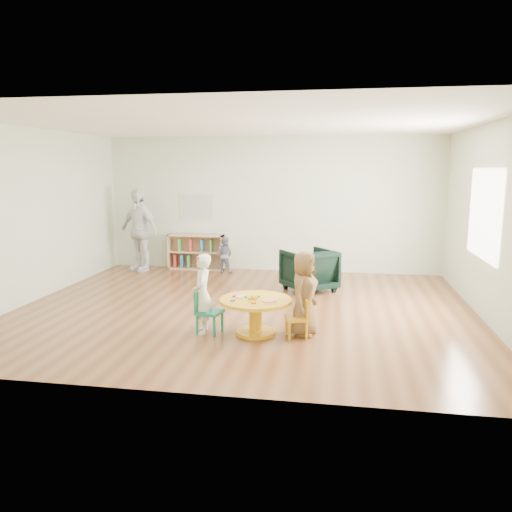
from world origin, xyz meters
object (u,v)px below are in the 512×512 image
at_px(bookshelf, 196,252).
at_px(child_right, 304,294).
at_px(kid_chair_left, 207,310).
at_px(activity_table, 256,310).
at_px(kid_chair_right, 299,317).
at_px(armchair, 309,270).
at_px(child_left, 202,294).
at_px(adult_caretaker, 139,230).
at_px(toddler, 225,255).

bearing_deg(bookshelf, child_right, -56.50).
xyz_separation_m(kid_chair_left, bookshelf, (-1.34, 4.07, 0.06)).
relative_size(activity_table, child_right, 0.85).
relative_size(kid_chair_right, armchair, 0.62).
bearing_deg(kid_chair_left, armchair, 166.62).
xyz_separation_m(bookshelf, child_left, (1.28, -4.07, 0.16)).
relative_size(bookshelf, adult_caretaker, 0.69).
xyz_separation_m(kid_chair_left, armchair, (1.19, 2.54, 0.06)).
bearing_deg(adult_caretaker, toddler, 28.78).
bearing_deg(child_left, armchair, 141.75).
bearing_deg(kid_chair_right, adult_caretaker, 28.71).
bearing_deg(toddler, kid_chair_right, 129.68).
height_order(kid_chair_left, armchair, armchair).
height_order(activity_table, armchair, armchair).
bearing_deg(child_left, toddler, 176.66).
relative_size(bookshelf, armchair, 1.47).
distance_m(kid_chair_left, kid_chair_right, 1.22).
bearing_deg(child_right, adult_caretaker, 60.70).
height_order(activity_table, kid_chair_left, kid_chair_left).
bearing_deg(activity_table, armchair, 77.54).
height_order(kid_chair_right, child_right, child_right).
relative_size(child_left, child_right, 0.95).
height_order(toddler, adult_caretaker, adult_caretaker).
distance_m(kid_chair_right, child_left, 1.30).
xyz_separation_m(kid_chair_right, adult_caretaker, (-3.67, 3.67, 0.59)).
xyz_separation_m(child_right, toddler, (-1.91, 3.66, -0.18)).
distance_m(activity_table, bookshelf, 4.47).
distance_m(kid_chair_left, child_left, 0.23).
relative_size(kid_chair_right, toddler, 0.67).
xyz_separation_m(activity_table, armchair, (0.55, 2.47, 0.04)).
height_order(activity_table, bookshelf, bookshelf).
bearing_deg(adult_caretaker, child_left, -31.44).
xyz_separation_m(bookshelf, toddler, (0.70, -0.27, 0.01)).
height_order(child_right, adult_caretaker, adult_caretaker).
bearing_deg(armchair, adult_caretaker, -54.76).
bearing_deg(adult_caretaker, child_right, -18.19).
relative_size(activity_table, kid_chair_right, 1.86).
bearing_deg(adult_caretaker, bookshelf, 44.24).
bearing_deg(kid_chair_left, bookshelf, -150.05).
xyz_separation_m(activity_table, child_right, (0.62, 0.06, 0.23)).
bearing_deg(bookshelf, child_left, -72.49).
bearing_deg(bookshelf, activity_table, -63.65).
relative_size(kid_chair_right, child_left, 0.48).
bearing_deg(child_left, kid_chair_right, 78.87).
distance_m(armchair, toddler, 2.22).
xyz_separation_m(activity_table, bookshelf, (-1.98, 4.00, 0.04)).
relative_size(armchair, adult_caretaker, 0.47).
bearing_deg(toddler, child_left, 112.20).
relative_size(armchair, child_right, 0.74).
xyz_separation_m(activity_table, kid_chair_left, (-0.64, -0.07, -0.02)).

